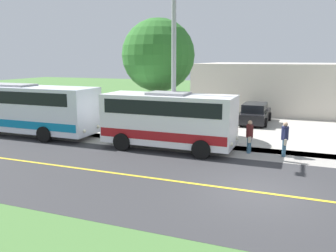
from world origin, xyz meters
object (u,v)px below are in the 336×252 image
at_px(transit_bus_rear, 9,106).
at_px(pedestrian_waiting, 250,136).
at_px(tree_curbside, 158,55).
at_px(street_light_pole, 173,63).
at_px(pedestrian_with_bags, 285,138).
at_px(parked_car_near, 255,114).
at_px(shuttle_bus_front, 169,118).

height_order(transit_bus_rear, pedestrian_waiting, transit_bus_rear).
bearing_deg(tree_curbside, street_light_pole, 36.38).
relative_size(pedestrian_with_bags, pedestrian_waiting, 1.02).
height_order(pedestrian_with_bags, parked_car_near, pedestrian_with_bags).
bearing_deg(shuttle_bus_front, street_light_pole, 169.40).
bearing_deg(pedestrian_with_bags, shuttle_bus_front, -82.50).
relative_size(shuttle_bus_front, pedestrian_waiting, 4.19).
relative_size(pedestrian_with_bags, parked_car_near, 0.38).
xyz_separation_m(shuttle_bus_front, tree_curbside, (-2.94, -1.78, 3.15)).
height_order(shuttle_bus_front, pedestrian_waiting, shuttle_bus_front).
distance_m(pedestrian_with_bags, tree_curbside, 8.65).
distance_m(transit_bus_rear, street_light_pole, 11.02).
bearing_deg(transit_bus_rear, pedestrian_with_bags, 92.37).
xyz_separation_m(transit_bus_rear, pedestrian_waiting, (-0.68, 14.60, -0.82)).
bearing_deg(tree_curbside, transit_bus_rear, -72.00).
bearing_deg(transit_bus_rear, parked_car_near, 123.37).
distance_m(shuttle_bus_front, pedestrian_waiting, 4.12).
height_order(transit_bus_rear, street_light_pole, street_light_pole).
distance_m(pedestrian_waiting, tree_curbside, 7.30).
distance_m(shuttle_bus_front, transit_bus_rear, 10.62).
distance_m(street_light_pole, parked_car_near, 9.92).
xyz_separation_m(shuttle_bus_front, pedestrian_waiting, (-0.75, 3.98, -0.74)).
relative_size(pedestrian_with_bags, street_light_pole, 0.21).
bearing_deg(parked_car_near, street_light_pole, -19.25).
height_order(shuttle_bus_front, tree_curbside, tree_curbside).
xyz_separation_m(pedestrian_waiting, parked_car_near, (-8.36, -0.87, -0.18)).
bearing_deg(parked_car_near, transit_bus_rear, -56.63).
relative_size(transit_bus_rear, street_light_pole, 1.51).
bearing_deg(tree_curbside, shuttle_bus_front, 31.22).
height_order(transit_bus_rear, pedestrian_with_bags, transit_bus_rear).
xyz_separation_m(transit_bus_rear, pedestrian_with_bags, (-0.67, 16.25, -0.81)).
bearing_deg(tree_curbside, parked_car_near, 141.58).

